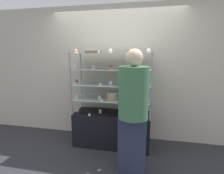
# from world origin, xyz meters

# --- Properties ---
(ground_plane) EXTENTS (20.00, 20.00, 0.00)m
(ground_plane) POSITION_xyz_m (0.00, 0.00, 0.00)
(ground_plane) COLOR #2D2D33
(back_wall) EXTENTS (8.00, 0.05, 2.60)m
(back_wall) POSITION_xyz_m (0.00, 0.40, 1.30)
(back_wall) COLOR beige
(back_wall) RESTS_ON ground_plane
(display_base) EXTENTS (1.38, 0.51, 0.62)m
(display_base) POSITION_xyz_m (0.00, 0.00, 0.31)
(display_base) COLOR black
(display_base) RESTS_ON ground_plane
(display_riser_lower) EXTENTS (1.38, 0.51, 0.27)m
(display_riser_lower) POSITION_xyz_m (0.00, 0.00, 0.87)
(display_riser_lower) COLOR #99999E
(display_riser_lower) RESTS_ON display_base
(display_riser_middle) EXTENTS (1.38, 0.51, 0.27)m
(display_riser_middle) POSITION_xyz_m (0.00, 0.00, 1.14)
(display_riser_middle) COLOR #99999E
(display_riser_middle) RESTS_ON display_riser_lower
(display_riser_upper) EXTENTS (1.38, 0.51, 0.27)m
(display_riser_upper) POSITION_xyz_m (0.00, 0.00, 1.41)
(display_riser_upper) COLOR #99999E
(display_riser_upper) RESTS_ON display_riser_middle
(display_riser_top) EXTENTS (1.38, 0.51, 0.27)m
(display_riser_top) POSITION_xyz_m (0.00, 0.00, 1.68)
(display_riser_top) COLOR #99999E
(display_riser_top) RESTS_ON display_riser_upper
(layer_cake_centerpiece) EXTENTS (0.19, 0.19, 0.13)m
(layer_cake_centerpiece) POSITION_xyz_m (0.01, -0.01, 0.95)
(layer_cake_centerpiece) COLOR #DBBC84
(layer_cake_centerpiece) RESTS_ON display_riser_lower
(sheet_cake_frosted) EXTENTS (0.26, 0.13, 0.06)m
(sheet_cake_frosted) POSITION_xyz_m (-0.35, 0.01, 1.73)
(sheet_cake_frosted) COLOR brown
(sheet_cake_frosted) RESTS_ON display_riser_top
(cupcake_0) EXTENTS (0.06, 0.06, 0.07)m
(cupcake_0) POSITION_xyz_m (-0.64, -0.07, 0.65)
(cupcake_0) COLOR #CCB28C
(cupcake_0) RESTS_ON display_base
(cupcake_1) EXTENTS (0.06, 0.06, 0.07)m
(cupcake_1) POSITION_xyz_m (-0.21, -0.04, 0.65)
(cupcake_1) COLOR #CCB28C
(cupcake_1) RESTS_ON display_base
(cupcake_2) EXTENTS (0.06, 0.06, 0.07)m
(cupcake_2) POSITION_xyz_m (0.22, -0.14, 0.65)
(cupcake_2) COLOR beige
(cupcake_2) RESTS_ON display_base
(cupcake_3) EXTENTS (0.06, 0.06, 0.07)m
(cupcake_3) POSITION_xyz_m (0.62, -0.14, 0.65)
(cupcake_3) COLOR #CCB28C
(cupcake_3) RESTS_ON display_base
(price_tag_0) EXTENTS (0.04, 0.00, 0.04)m
(price_tag_0) POSITION_xyz_m (-0.35, -0.24, 0.64)
(price_tag_0) COLOR white
(price_tag_0) RESTS_ON display_base
(cupcake_4) EXTENTS (0.06, 0.06, 0.07)m
(cupcake_4) POSITION_xyz_m (-0.63, -0.10, 0.92)
(cupcake_4) COLOR beige
(cupcake_4) RESTS_ON display_riser_lower
(cupcake_5) EXTENTS (0.06, 0.06, 0.07)m
(cupcake_5) POSITION_xyz_m (-0.20, -0.09, 0.92)
(cupcake_5) COLOR white
(cupcake_5) RESTS_ON display_riser_lower
(cupcake_6) EXTENTS (0.06, 0.06, 0.07)m
(cupcake_6) POSITION_xyz_m (0.22, -0.07, 0.92)
(cupcake_6) COLOR white
(cupcake_6) RESTS_ON display_riser_lower
(cupcake_7) EXTENTS (0.06, 0.06, 0.07)m
(cupcake_7) POSITION_xyz_m (0.62, -0.09, 0.92)
(cupcake_7) COLOR #CCB28C
(cupcake_7) RESTS_ON display_riser_lower
(price_tag_1) EXTENTS (0.04, 0.00, 0.04)m
(price_tag_1) POSITION_xyz_m (-0.13, -0.24, 0.91)
(price_tag_1) COLOR white
(price_tag_1) RESTS_ON display_riser_lower
(cupcake_8) EXTENTS (0.06, 0.06, 0.08)m
(cupcake_8) POSITION_xyz_m (-0.63, -0.11, 1.20)
(cupcake_8) COLOR white
(cupcake_8) RESTS_ON display_riser_middle
(cupcake_9) EXTENTS (0.06, 0.06, 0.08)m
(cupcake_9) POSITION_xyz_m (0.01, -0.14, 1.20)
(cupcake_9) COLOR #CCB28C
(cupcake_9) RESTS_ON display_riser_middle
(cupcake_10) EXTENTS (0.06, 0.06, 0.08)m
(cupcake_10) POSITION_xyz_m (0.62, -0.07, 1.20)
(cupcake_10) COLOR #CCB28C
(cupcake_10) RESTS_ON display_riser_middle
(price_tag_2) EXTENTS (0.04, 0.00, 0.04)m
(price_tag_2) POSITION_xyz_m (-0.15, -0.24, 1.18)
(price_tag_2) COLOR white
(price_tag_2) RESTS_ON display_riser_middle
(cupcake_11) EXTENTS (0.06, 0.06, 0.07)m
(cupcake_11) POSITION_xyz_m (-0.64, -0.10, 1.46)
(cupcake_11) COLOR beige
(cupcake_11) RESTS_ON display_riser_upper
(cupcake_12) EXTENTS (0.06, 0.06, 0.07)m
(cupcake_12) POSITION_xyz_m (-0.31, -0.06, 1.46)
(cupcake_12) COLOR beige
(cupcake_12) RESTS_ON display_riser_upper
(cupcake_13) EXTENTS (0.06, 0.06, 0.07)m
(cupcake_13) POSITION_xyz_m (0.00, -0.08, 1.46)
(cupcake_13) COLOR #CCB28C
(cupcake_13) RESTS_ON display_riser_upper
(cupcake_14) EXTENTS (0.06, 0.06, 0.07)m
(cupcake_14) POSITION_xyz_m (0.32, -0.13, 1.46)
(cupcake_14) COLOR beige
(cupcake_14) RESTS_ON display_riser_upper
(cupcake_15) EXTENTS (0.06, 0.06, 0.07)m
(cupcake_15) POSITION_xyz_m (0.64, -0.08, 1.46)
(cupcake_15) COLOR white
(cupcake_15) RESTS_ON display_riser_upper
(price_tag_3) EXTENTS (0.04, 0.00, 0.04)m
(price_tag_3) POSITION_xyz_m (0.30, -0.24, 1.45)
(price_tag_3) COLOR white
(price_tag_3) RESTS_ON display_riser_upper
(cupcake_16) EXTENTS (0.06, 0.06, 0.07)m
(cupcake_16) POSITION_xyz_m (-0.61, -0.12, 1.73)
(cupcake_16) COLOR beige
(cupcake_16) RESTS_ON display_riser_top
(cupcake_17) EXTENTS (0.06, 0.06, 0.07)m
(cupcake_17) POSITION_xyz_m (-0.01, -0.10, 1.73)
(cupcake_17) COLOR #CCB28C
(cupcake_17) RESTS_ON display_riser_top
(cupcake_18) EXTENTS (0.06, 0.06, 0.07)m
(cupcake_18) POSITION_xyz_m (0.31, -0.12, 1.73)
(cupcake_18) COLOR #CCB28C
(cupcake_18) RESTS_ON display_riser_top
(cupcake_19) EXTENTS (0.06, 0.06, 0.07)m
(cupcake_19) POSITION_xyz_m (0.61, -0.10, 1.73)
(cupcake_19) COLOR #CCB28C
(cupcake_19) RESTS_ON display_riser_top
(price_tag_4) EXTENTS (0.04, 0.00, 0.04)m
(price_tag_4) POSITION_xyz_m (-0.17, -0.24, 1.72)
(price_tag_4) COLOR white
(price_tag_4) RESTS_ON display_riser_top
(donut_glazed) EXTENTS (0.13, 0.13, 0.04)m
(donut_glazed) POSITION_xyz_m (0.37, 0.06, 1.71)
(donut_glazed) COLOR #EFB2BC
(donut_glazed) RESTS_ON display_riser_top
(customer_figure) EXTENTS (0.41, 0.41, 1.75)m
(customer_figure) POSITION_xyz_m (0.44, -0.68, 0.94)
(customer_figure) COLOR #282D47
(customer_figure) RESTS_ON ground_plane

